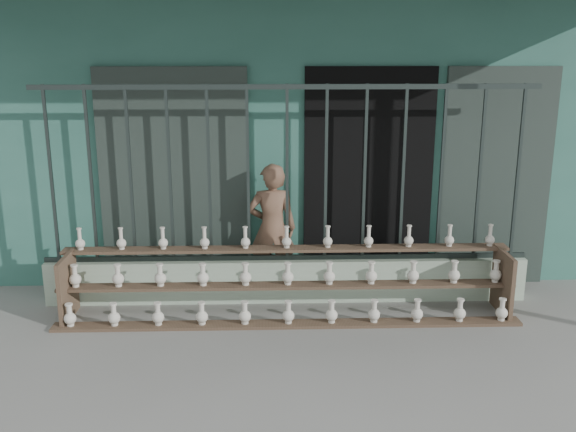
{
  "coord_description": "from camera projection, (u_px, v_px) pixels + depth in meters",
  "views": [
    {
      "loc": [
        -0.19,
        -5.03,
        2.61
      ],
      "look_at": [
        0.0,
        1.0,
        1.0
      ],
      "focal_mm": 40.0,
      "sensor_mm": 36.0,
      "label": 1
    }
  ],
  "objects": [
    {
      "name": "ground",
      "position": [
        292.0,
        357.0,
        5.54
      ],
      "size": [
        60.0,
        60.0,
        0.0
      ],
      "primitive_type": "plane",
      "color": "slate"
    },
    {
      "name": "workshop_building",
      "position": [
        281.0,
        116.0,
        9.2
      ],
      "size": [
        7.4,
        6.6,
        3.21
      ],
      "color": "#306758",
      "rests_on": "ground"
    },
    {
      "name": "parapet_wall",
      "position": [
        287.0,
        280.0,
        6.73
      ],
      "size": [
        5.0,
        0.2,
        0.45
      ],
      "primitive_type": "cube",
      "color": "#ADC7AA",
      "rests_on": "ground"
    },
    {
      "name": "security_fence",
      "position": [
        287.0,
        175.0,
        6.44
      ],
      "size": [
        5.0,
        0.04,
        1.8
      ],
      "color": "#283330",
      "rests_on": "parapet_wall"
    },
    {
      "name": "shelf_rack",
      "position": [
        288.0,
        282.0,
        6.3
      ],
      "size": [
        4.5,
        0.68,
        0.85
      ],
      "color": "brown",
      "rests_on": "ground"
    },
    {
      "name": "elderly_woman",
      "position": [
        272.0,
        229.0,
        6.85
      ],
      "size": [
        0.53,
        0.36,
        1.42
      ],
      "primitive_type": "imported",
      "rotation": [
        0.0,
        0.0,
        3.18
      ],
      "color": "brown",
      "rests_on": "ground"
    }
  ]
}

